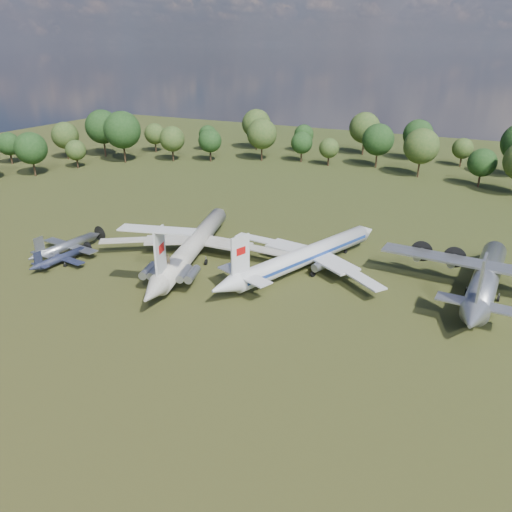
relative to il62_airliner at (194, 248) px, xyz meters
The scene contains 7 objects.
ground 2.95m from the il62_airliner, 15.47° to the right, with size 300.00×300.00×0.00m, color #1D3A13.
il62_airliner is the anchor object (origin of this frame).
tu104_jet 19.27m from the il62_airliner, 13.60° to the left, with size 30.86×41.14×4.11m, color silver, non-canonical shape.
an12_transport 46.13m from the il62_airliner, 10.07° to the left, with size 30.90×34.54×4.54m, color #A9ACB1, non-canonical shape.
small_prop_west 22.31m from the il62_airliner, 147.61° to the right, with size 9.36×12.77×1.87m, color #151C31, non-canonical shape.
small_prop_northwest 22.78m from the il62_airliner, 159.41° to the right, with size 12.22×16.67×2.44m, color #989AA0, non-canonical shape.
person_on_il62 12.52m from the il62_airliner, 74.16° to the right, with size 0.65×0.43×1.79m, color olive.
Camera 1 is at (43.18, -65.16, 34.20)m, focal length 35.00 mm.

